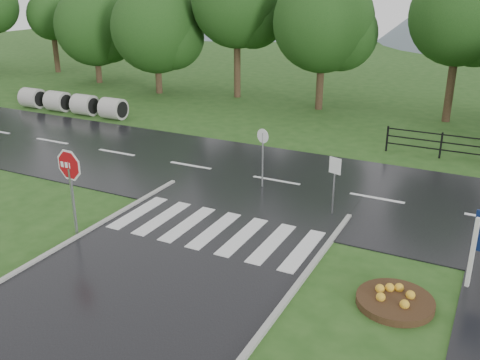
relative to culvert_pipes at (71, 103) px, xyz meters
The scene contains 10 objects.
ground 21.51m from the culvert_pipes, 44.24° to the right, with size 120.00×120.00×0.00m, color #254D19.
main_road 16.20m from the culvert_pipes, 17.99° to the right, with size 90.00×8.00×0.04m, color black.
crosswalk 18.37m from the culvert_pipes, 33.00° to the right, with size 6.50×2.80×0.02m.
hills 55.83m from the culvert_pipes, 69.30° to the left, with size 102.00×48.00×48.00m.
treeline 18.72m from the culvert_pipes, 28.76° to the left, with size 83.20×5.20×10.00m.
culvert_pipes is the anchor object (origin of this frame).
stop_sign 16.85m from the culvert_pipes, 46.26° to the right, with size 1.32×0.15×2.98m.
flower_bed 24.31m from the culvert_pipes, 28.30° to the right, with size 1.91×1.91×0.38m.
reg_sign_small 19.68m from the culvert_pipes, 21.01° to the right, with size 0.44×0.16×2.06m.
reg_sign_round 16.28m from the culvert_pipes, 21.06° to the right, with size 0.53×0.18×2.35m.
Camera 1 is at (7.68, -8.33, 7.64)m, focal length 40.00 mm.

